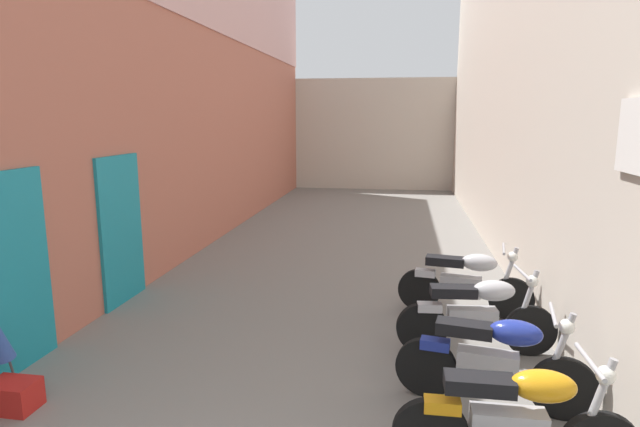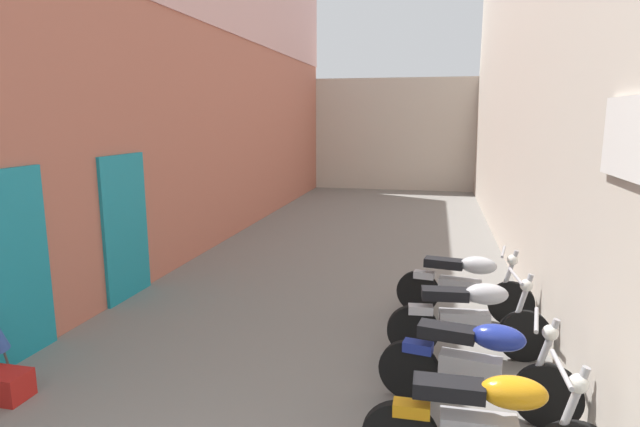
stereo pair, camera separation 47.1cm
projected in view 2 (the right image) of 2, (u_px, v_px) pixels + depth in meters
ground_plane at (337, 277)px, 9.03m from camera, size 34.53×34.53×0.00m
building_left at (207, 50)px, 10.83m from camera, size 0.45×18.53×8.18m
building_right at (527, 81)px, 9.64m from camera, size 0.45×18.53×6.80m
building_far_end at (396, 134)px, 20.41m from camera, size 8.97×2.00×4.17m
motorcycle_second at (487, 425)px, 3.85m from camera, size 1.85×0.58×1.04m
motorcycle_third at (477, 363)px, 4.81m from camera, size 1.84×0.58×1.04m
motorcycle_fourth at (470, 317)px, 5.93m from camera, size 1.85×0.58×1.04m
motorcycle_fifth at (464, 284)px, 7.10m from camera, size 1.84×0.58×1.04m
plastic_crate at (5, 386)px, 5.11m from camera, size 0.44×0.32×0.28m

